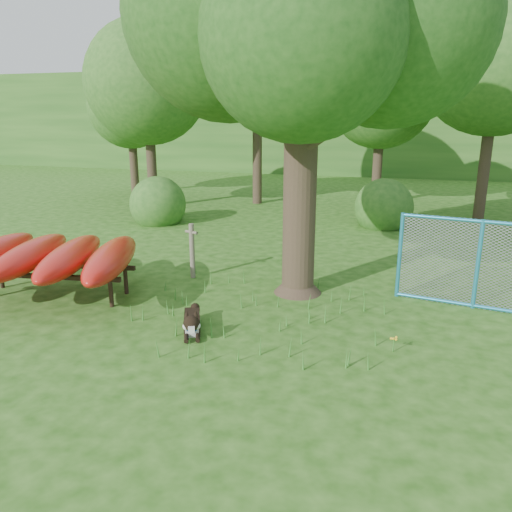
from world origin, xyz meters
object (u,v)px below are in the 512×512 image
(oak_tree, at_px, (303,3))
(kayak_rack, at_px, (50,257))
(husky_dog, at_px, (192,323))
(fence_section, at_px, (478,265))

(oak_tree, height_order, kayak_rack, oak_tree)
(oak_tree, height_order, husky_dog, oak_tree)
(husky_dog, bearing_deg, oak_tree, 40.63)
(oak_tree, bearing_deg, husky_dog, -116.22)
(oak_tree, bearing_deg, fence_section, 1.07)
(kayak_rack, height_order, husky_dog, kayak_rack)
(husky_dog, relative_size, fence_section, 0.39)
(oak_tree, relative_size, kayak_rack, 1.99)
(husky_dog, bearing_deg, kayak_rack, 143.59)
(fence_section, bearing_deg, kayak_rack, -157.25)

